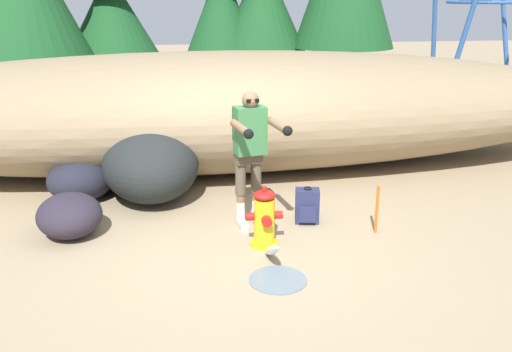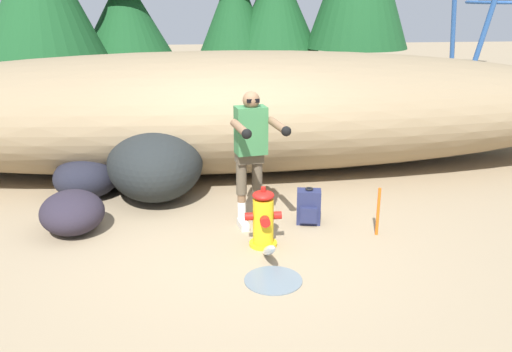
{
  "view_description": "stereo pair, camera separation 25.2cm",
  "coord_description": "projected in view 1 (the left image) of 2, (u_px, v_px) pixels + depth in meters",
  "views": [
    {
      "loc": [
        -0.73,
        -5.64,
        2.74
      ],
      "look_at": [
        0.19,
        0.25,
        0.75
      ],
      "focal_mm": 37.77,
      "sensor_mm": 36.0,
      "label": 1
    },
    {
      "loc": [
        -0.48,
        -5.67,
        2.74
      ],
      "look_at": [
        0.19,
        0.25,
        0.75
      ],
      "focal_mm": 37.77,
      "sensor_mm": 36.0,
      "label": 2
    }
  ],
  "objects": [
    {
      "name": "spare_backpack",
      "position": [
        307.0,
        206.0,
        6.82
      ],
      "size": [
        0.33,
        0.33,
        0.47
      ],
      "rotation": [
        0.0,
        0.0,
        4.51
      ],
      "color": "#23284C",
      "rests_on": "ground_plane"
    },
    {
      "name": "pine_tree_left",
      "position": [
        110.0,
        1.0,
        12.26
      ],
      "size": [
        2.43,
        2.43,
        4.73
      ],
      "color": "#47331E",
      "rests_on": "ground_plane"
    },
    {
      "name": "utility_worker",
      "position": [
        250.0,
        143.0,
        6.38
      ],
      "size": [
        0.63,
        1.02,
        1.71
      ],
      "rotation": [
        0.0,
        0.0,
        -1.41
      ],
      "color": "beige",
      "rests_on": "ground_plane"
    },
    {
      "name": "ground_plane",
      "position": [
        243.0,
        246.0,
        6.27
      ],
      "size": [
        56.0,
        56.0,
        0.04
      ],
      "primitive_type": "cube",
      "color": "#998466"
    },
    {
      "name": "dirt_embankment",
      "position": [
        218.0,
        111.0,
        8.81
      ],
      "size": [
        13.79,
        3.2,
        1.92
      ],
      "primitive_type": "ellipsoid",
      "color": "#897556",
      "rests_on": "ground_plane"
    },
    {
      "name": "survey_stake",
      "position": [
        377.0,
        210.0,
        6.49
      ],
      "size": [
        0.04,
        0.04,
        0.6
      ],
      "primitive_type": "cylinder",
      "color": "#E55914",
      "rests_on": "ground_plane"
    },
    {
      "name": "hydrant_water_jet",
      "position": [
        274.0,
        260.0,
        5.63
      ],
      "size": [
        0.59,
        0.98,
        0.46
      ],
      "color": "silver",
      "rests_on": "ground_plane"
    },
    {
      "name": "fire_hydrant",
      "position": [
        264.0,
        219.0,
        6.14
      ],
      "size": [
        0.42,
        0.37,
        0.72
      ],
      "color": "gold",
      "rests_on": "ground_plane"
    },
    {
      "name": "boulder_large",
      "position": [
        151.0,
        164.0,
        7.54
      ],
      "size": [
        1.41,
        1.78,
        1.03
      ],
      "primitive_type": "ellipsoid",
      "rotation": [
        0.0,
        0.0,
        4.76
      ],
      "color": "black",
      "rests_on": "ground_plane"
    },
    {
      "name": "boulder_small",
      "position": [
        81.0,
        179.0,
        7.58
      ],
      "size": [
        1.29,
        1.3,
        0.61
      ],
      "primitive_type": "ellipsoid",
      "rotation": [
        0.0,
        0.0,
        5.58
      ],
      "color": "#1F202B",
      "rests_on": "ground_plane"
    },
    {
      "name": "boulder_mid",
      "position": [
        70.0,
        215.0,
        6.44
      ],
      "size": [
        0.93,
        1.01,
        0.51
      ],
      "primitive_type": "ellipsoid",
      "rotation": [
        0.0,
        0.0,
        1.78
      ],
      "color": "#29232F",
      "rests_on": "ground_plane"
    }
  ]
}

